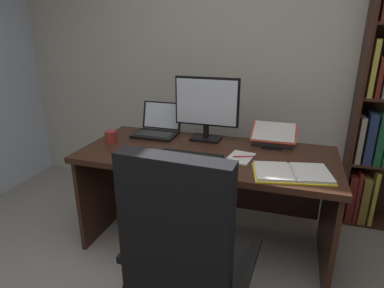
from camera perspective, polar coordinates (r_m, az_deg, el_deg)
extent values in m
cube|color=beige|center=(2.94, 9.68, 14.86)|extent=(5.03, 0.12, 2.59)
cube|color=#381E14|center=(2.21, 2.60, -1.89)|extent=(1.72, 0.76, 0.04)
cube|color=#381E14|center=(2.67, -14.97, -7.22)|extent=(0.03, 0.70, 0.70)
cube|color=#381E14|center=(2.33, 22.92, -12.47)|extent=(0.03, 0.70, 0.70)
cube|color=#381E14|center=(2.66, 4.51, -5.88)|extent=(1.60, 0.03, 0.49)
cube|color=#381E14|center=(2.77, 27.35, 7.50)|extent=(0.02, 0.28, 2.09)
cube|color=maroon|center=(3.01, 26.10, -8.23)|extent=(0.05, 0.20, 0.40)
cube|color=maroon|center=(3.00, 27.04, -8.09)|extent=(0.03, 0.18, 0.43)
cube|color=olive|center=(3.02, 27.98, -8.44)|extent=(0.06, 0.19, 0.39)
cube|color=gold|center=(3.02, 29.22, -8.01)|extent=(0.03, 0.19, 0.46)
cube|color=gray|center=(2.81, 27.47, 0.73)|extent=(0.04, 0.17, 0.36)
cube|color=navy|center=(2.83, 28.78, 1.00)|extent=(0.06, 0.19, 0.40)
cube|color=#195633|center=(2.83, 30.16, 0.76)|extent=(0.05, 0.16, 0.40)
cube|color=gold|center=(2.73, 29.17, 11.64)|extent=(0.03, 0.21, 0.41)
cube|color=maroon|center=(2.73, 29.99, 10.27)|extent=(0.03, 0.19, 0.29)
cube|color=black|center=(1.73, 0.01, -21.52)|extent=(0.52, 0.51, 0.07)
cube|color=black|center=(1.36, -3.06, -15.16)|extent=(0.48, 0.12, 0.66)
cube|color=black|center=(1.75, -8.97, -16.06)|extent=(0.07, 0.39, 0.04)
cube|color=black|center=(1.60, 10.09, -20.16)|extent=(0.07, 0.39, 0.04)
cube|color=black|center=(2.44, 2.48, 1.02)|extent=(0.22, 0.16, 0.02)
cylinder|color=black|center=(2.43, 2.50, 2.26)|extent=(0.04, 0.04, 0.09)
cube|color=black|center=(2.38, 2.63, 7.48)|extent=(0.48, 0.02, 0.36)
cube|color=silver|center=(2.36, 2.51, 7.39)|extent=(0.45, 0.00, 0.33)
cube|color=black|center=(2.54, -6.54, 1.64)|extent=(0.33, 0.23, 0.02)
cube|color=#2D2D30|center=(2.52, -6.71, 1.79)|extent=(0.28, 0.13, 0.00)
cube|color=black|center=(2.63, -5.32, 5.05)|extent=(0.33, 0.07, 0.21)
cube|color=silver|center=(2.63, -5.35, 5.05)|extent=(0.29, 0.06, 0.19)
cube|color=black|center=(2.08, -0.46, -2.31)|extent=(0.42, 0.15, 0.02)
ellipsoid|color=black|center=(2.18, -7.98, -1.20)|extent=(0.06, 0.10, 0.04)
cube|color=black|center=(2.35, 13.96, -0.39)|extent=(0.14, 0.12, 0.01)
cube|color=black|center=(2.31, 13.90, -0.48)|extent=(0.29, 0.01, 0.01)
cube|color=#DB422D|center=(2.43, 14.28, 1.99)|extent=(0.32, 0.21, 0.11)
cube|color=silver|center=(2.42, 14.29, 2.17)|extent=(0.29, 0.19, 0.09)
cube|color=yellow|center=(1.93, 14.04, -4.99)|extent=(0.27, 0.31, 0.01)
cube|color=yellow|center=(1.97, 20.30, -5.10)|extent=(0.27, 0.31, 0.01)
cube|color=silver|center=(1.92, 14.07, -4.67)|extent=(0.25, 0.29, 0.02)
cube|color=silver|center=(1.97, 20.35, -4.78)|extent=(0.25, 0.29, 0.02)
cylinder|color=#B7B7BC|center=(1.94, 17.23, -4.84)|extent=(0.07, 0.24, 0.02)
cube|color=silver|center=(2.11, 8.55, -2.37)|extent=(0.18, 0.23, 0.01)
cylinder|color=maroon|center=(2.11, 9.10, -2.20)|extent=(0.13, 0.06, 0.01)
cylinder|color=maroon|center=(2.44, -14.17, 1.23)|extent=(0.09, 0.09, 0.09)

